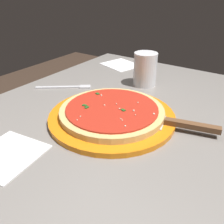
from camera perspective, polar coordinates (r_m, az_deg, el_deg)
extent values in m
cube|color=black|center=(1.32, -0.17, -4.10)|extent=(0.06, 0.06, 0.72)
cube|color=gray|center=(0.69, 2.41, -0.78)|extent=(0.94, 0.77, 0.03)
cylinder|color=orange|center=(0.64, 0.00, -1.03)|extent=(0.33, 0.33, 0.01)
cylinder|color=#DBB26B|center=(0.63, 0.00, 0.13)|extent=(0.27, 0.27, 0.02)
cylinder|color=red|center=(0.63, 0.00, 0.93)|extent=(0.24, 0.24, 0.00)
sphere|color=#EFEACC|center=(0.57, 2.43, -1.95)|extent=(0.00, 0.00, 0.00)
sphere|color=#EFEACC|center=(0.64, -1.79, 1.62)|extent=(0.00, 0.00, 0.00)
sphere|color=#EFEACC|center=(0.58, -8.22, -1.84)|extent=(0.00, 0.00, 0.00)
sphere|color=#EFEACC|center=(0.60, 9.84, -0.45)|extent=(0.01, 0.01, 0.01)
sphere|color=#EFEACC|center=(0.62, 1.76, 0.78)|extent=(0.00, 0.00, 0.00)
sphere|color=#EFEACC|center=(0.57, 2.03, -1.62)|extent=(0.00, 0.00, 0.00)
sphere|color=#EFEACC|center=(0.61, 5.14, 0.33)|extent=(0.01, 0.01, 0.01)
sphere|color=#EFEACC|center=(0.55, 3.12, -3.32)|extent=(0.00, 0.00, 0.00)
sphere|color=#EFEACC|center=(0.65, 6.11, 2.24)|extent=(0.00, 0.00, 0.00)
sphere|color=#EFEACC|center=(0.59, 5.52, -0.70)|extent=(0.00, 0.00, 0.00)
sphere|color=#EFEACC|center=(0.69, -2.52, 3.94)|extent=(0.00, 0.00, 0.00)
sphere|color=#EFEACC|center=(0.64, 0.87, 1.98)|extent=(0.00, 0.00, 0.00)
sphere|color=#EFEACC|center=(0.59, -7.44, -1.03)|extent=(0.00, 0.00, 0.00)
cube|color=#23561E|center=(0.64, -6.49, 1.58)|extent=(0.01, 0.01, 0.00)
cube|color=#23561E|center=(0.63, -5.98, 1.12)|extent=(0.01, 0.01, 0.00)
cube|color=#23561E|center=(0.70, -3.43, 4.34)|extent=(0.01, 0.01, 0.00)
cube|color=#23561E|center=(0.61, 2.64, 0.48)|extent=(0.01, 0.01, 0.00)
cube|color=silver|center=(0.61, 8.00, -1.83)|extent=(0.09, 0.10, 0.00)
cube|color=brown|center=(0.60, 18.24, -3.17)|extent=(0.05, 0.13, 0.01)
cylinder|color=silver|center=(0.85, 7.79, 9.93)|extent=(0.08, 0.08, 0.11)
cube|color=white|center=(0.56, -23.46, -9.21)|extent=(0.15, 0.15, 0.00)
cube|color=white|center=(1.07, 2.14, 11.06)|extent=(0.16, 0.17, 0.00)
cube|color=silver|center=(0.85, -12.63, 5.71)|extent=(0.10, 0.13, 0.00)
cube|color=silver|center=(0.84, -6.33, 5.93)|extent=(0.04, 0.04, 0.00)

